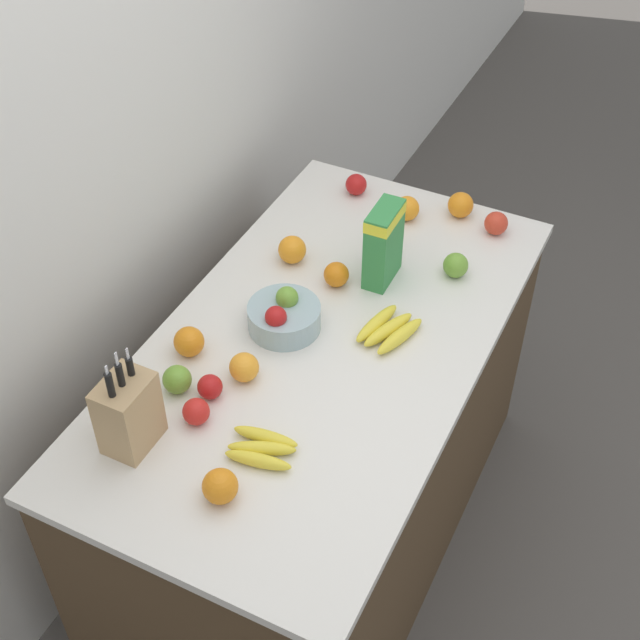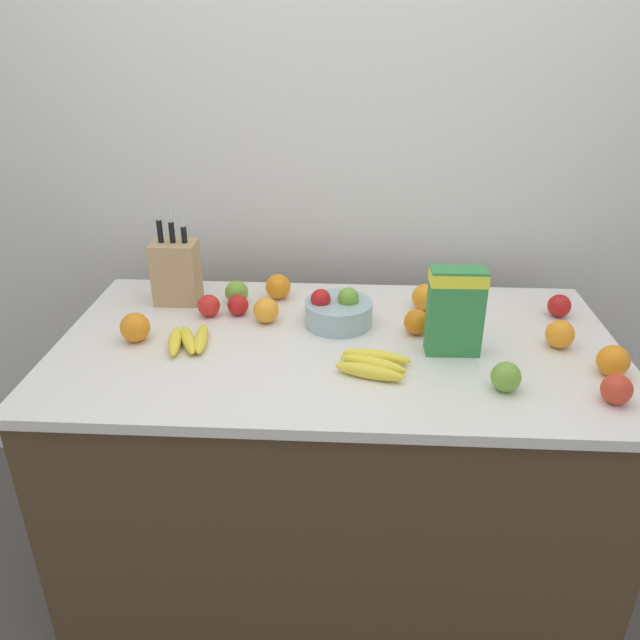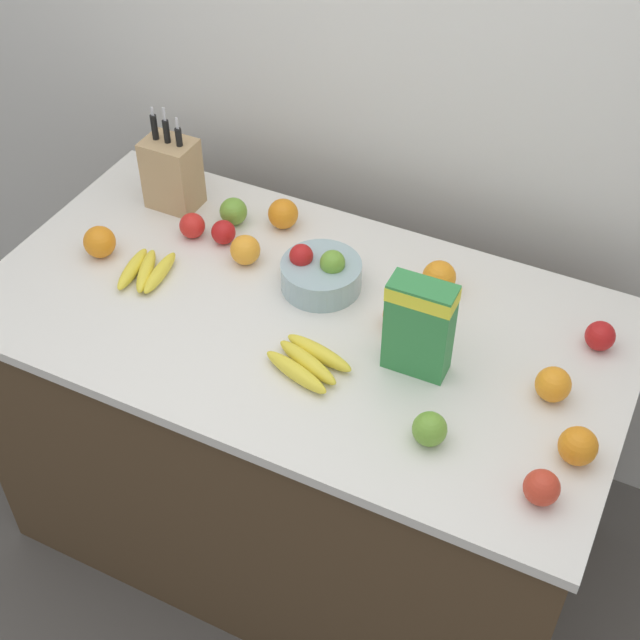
{
  "view_description": "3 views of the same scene",
  "coord_description": "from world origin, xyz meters",
  "px_view_note": "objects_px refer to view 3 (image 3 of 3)",
  "views": [
    {
      "loc": [
        -1.62,
        -0.79,
        2.67
      ],
      "look_at": [
        -0.0,
        0.0,
        1.01
      ],
      "focal_mm": 50.0,
      "sensor_mm": 36.0,
      "label": 1
    },
    {
      "loc": [
        0.04,
        -1.61,
        1.79
      ],
      "look_at": [
        -0.05,
        -0.0,
        1.0
      ],
      "focal_mm": 35.0,
      "sensor_mm": 36.0,
      "label": 2
    },
    {
      "loc": [
        0.77,
        -1.45,
        2.44
      ],
      "look_at": [
        0.08,
        -0.06,
        0.99
      ],
      "focal_mm": 50.0,
      "sensor_mm": 36.0,
      "label": 3
    }
  ],
  "objects_px": {
    "banana_bunch_right": "(308,362)",
    "orange_near_bowl": "(100,242)",
    "cereal_box": "(419,323)",
    "apple_rear": "(542,488)",
    "apple_middle": "(233,211)",
    "orange_front_right": "(439,277)",
    "apple_front": "(600,336)",
    "orange_mid_right": "(398,315)",
    "orange_back_center": "(578,446)",
    "fruit_bowl": "(320,273)",
    "apple_leftmost": "(192,226)",
    "knife_block": "(172,173)",
    "banana_bunch_left": "(146,271)",
    "apple_by_knife_block": "(430,429)",
    "orange_front_left": "(283,214)",
    "orange_mid_left": "(245,250)",
    "apple_near_bananas": "(223,232)",
    "orange_front_center": "(553,384)"
  },
  "relations": [
    {
      "from": "banana_bunch_right",
      "to": "orange_front_left",
      "type": "height_order",
      "value": "orange_front_left"
    },
    {
      "from": "banana_bunch_left",
      "to": "apple_leftmost",
      "type": "relative_size",
      "value": 2.73
    },
    {
      "from": "orange_near_bowl",
      "to": "orange_mid_left",
      "type": "bearing_deg",
      "value": 21.72
    },
    {
      "from": "cereal_box",
      "to": "orange_near_bowl",
      "type": "distance_m",
      "value": 0.92
    },
    {
      "from": "apple_by_knife_block",
      "to": "apple_rear",
      "type": "bearing_deg",
      "value": -9.47
    },
    {
      "from": "apple_front",
      "to": "apple_leftmost",
      "type": "bearing_deg",
      "value": -176.92
    },
    {
      "from": "apple_near_bananas",
      "to": "orange_front_center",
      "type": "height_order",
      "value": "orange_front_center"
    },
    {
      "from": "cereal_box",
      "to": "banana_bunch_left",
      "type": "relative_size",
      "value": 1.3
    },
    {
      "from": "apple_by_knife_block",
      "to": "apple_middle",
      "type": "distance_m",
      "value": 0.92
    },
    {
      "from": "banana_bunch_right",
      "to": "cereal_box",
      "type": "bearing_deg",
      "value": 27.57
    },
    {
      "from": "apple_leftmost",
      "to": "orange_front_center",
      "type": "distance_m",
      "value": 1.06
    },
    {
      "from": "fruit_bowl",
      "to": "orange_front_left",
      "type": "distance_m",
      "value": 0.28
    },
    {
      "from": "fruit_bowl",
      "to": "apple_near_bananas",
      "type": "xyz_separation_m",
      "value": [
        -0.32,
        0.05,
        -0.01
      ]
    },
    {
      "from": "fruit_bowl",
      "to": "knife_block",
      "type": "bearing_deg",
      "value": 165.15
    },
    {
      "from": "fruit_bowl",
      "to": "banana_bunch_right",
      "type": "distance_m",
      "value": 0.3
    },
    {
      "from": "orange_front_right",
      "to": "fruit_bowl",
      "type": "bearing_deg",
      "value": -156.88
    },
    {
      "from": "cereal_box",
      "to": "orange_front_center",
      "type": "xyz_separation_m",
      "value": [
        0.31,
        0.05,
        -0.1
      ]
    },
    {
      "from": "cereal_box",
      "to": "orange_front_center",
      "type": "distance_m",
      "value": 0.33
    },
    {
      "from": "apple_by_knife_block",
      "to": "orange_front_left",
      "type": "relative_size",
      "value": 0.91
    },
    {
      "from": "fruit_bowl",
      "to": "orange_near_bowl",
      "type": "distance_m",
      "value": 0.6
    },
    {
      "from": "orange_mid_left",
      "to": "banana_bunch_left",
      "type": "bearing_deg",
      "value": -140.82
    },
    {
      "from": "orange_mid_right",
      "to": "cereal_box",
      "type": "bearing_deg",
      "value": -50.25
    },
    {
      "from": "fruit_bowl",
      "to": "apple_middle",
      "type": "bearing_deg",
      "value": 157.81
    },
    {
      "from": "banana_bunch_right",
      "to": "apple_by_knife_block",
      "type": "height_order",
      "value": "apple_by_knife_block"
    },
    {
      "from": "apple_middle",
      "to": "orange_front_right",
      "type": "height_order",
      "value": "orange_front_right"
    },
    {
      "from": "banana_bunch_right",
      "to": "orange_near_bowl",
      "type": "xyz_separation_m",
      "value": [
        -0.69,
        0.13,
        0.02
      ]
    },
    {
      "from": "knife_block",
      "to": "orange_near_bowl",
      "type": "height_order",
      "value": "knife_block"
    },
    {
      "from": "apple_front",
      "to": "orange_near_bowl",
      "type": "distance_m",
      "value": 1.31
    },
    {
      "from": "banana_bunch_left",
      "to": "orange_mid_left",
      "type": "bearing_deg",
      "value": 39.18
    },
    {
      "from": "apple_by_knife_block",
      "to": "apple_middle",
      "type": "height_order",
      "value": "same"
    },
    {
      "from": "apple_rear",
      "to": "apple_middle",
      "type": "height_order",
      "value": "apple_middle"
    },
    {
      "from": "apple_leftmost",
      "to": "orange_front_right",
      "type": "distance_m",
      "value": 0.69
    },
    {
      "from": "apple_near_bananas",
      "to": "orange_front_left",
      "type": "bearing_deg",
      "value": 50.25
    },
    {
      "from": "fruit_bowl",
      "to": "orange_back_center",
      "type": "relative_size",
      "value": 2.47
    },
    {
      "from": "orange_back_center",
      "to": "orange_front_center",
      "type": "height_order",
      "value": "orange_back_center"
    },
    {
      "from": "banana_bunch_right",
      "to": "orange_front_left",
      "type": "relative_size",
      "value": 2.51
    },
    {
      "from": "cereal_box",
      "to": "knife_block",
      "type": "bearing_deg",
      "value": 159.55
    },
    {
      "from": "banana_bunch_right",
      "to": "apple_front",
      "type": "xyz_separation_m",
      "value": [
        0.59,
        0.37,
        0.02
      ]
    },
    {
      "from": "orange_front_left",
      "to": "orange_mid_right",
      "type": "bearing_deg",
      "value": -28.05
    },
    {
      "from": "orange_mid_right",
      "to": "orange_front_center",
      "type": "bearing_deg",
      "value": -8.82
    },
    {
      "from": "orange_mid_right",
      "to": "apple_rear",
      "type": "bearing_deg",
      "value": -37.22
    },
    {
      "from": "knife_block",
      "to": "orange_mid_left",
      "type": "height_order",
      "value": "knife_block"
    },
    {
      "from": "apple_leftmost",
      "to": "orange_front_right",
      "type": "relative_size",
      "value": 0.81
    },
    {
      "from": "apple_by_knife_block",
      "to": "apple_middle",
      "type": "bearing_deg",
      "value": 147.48
    },
    {
      "from": "apple_front",
      "to": "orange_front_right",
      "type": "relative_size",
      "value": 0.83
    },
    {
      "from": "apple_leftmost",
      "to": "cereal_box",
      "type": "bearing_deg",
      "value": -14.85
    },
    {
      "from": "apple_middle",
      "to": "apple_front",
      "type": "bearing_deg",
      "value": -2.4
    },
    {
      "from": "apple_rear",
      "to": "orange_back_center",
      "type": "distance_m",
      "value": 0.14
    },
    {
      "from": "orange_mid_right",
      "to": "apple_front",
      "type": "bearing_deg",
      "value": 17.58
    },
    {
      "from": "banana_bunch_right",
      "to": "knife_block",
      "type": "bearing_deg",
      "value": 146.69
    }
  ]
}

